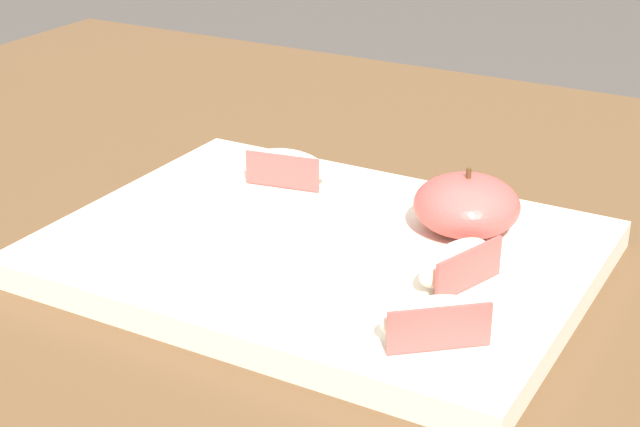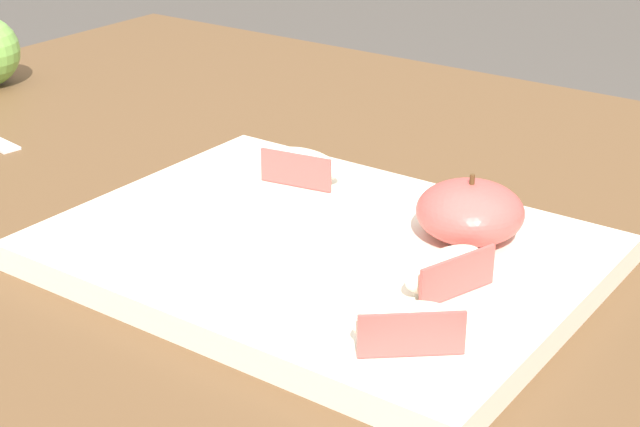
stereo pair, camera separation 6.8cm
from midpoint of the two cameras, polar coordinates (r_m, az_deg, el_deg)
name	(u,v)px [view 2 (the right image)]	position (r m, az deg, el deg)	size (l,w,h in m)	color
dining_table	(461,358)	(0.79, 10.64, -8.29)	(1.45, 0.83, 0.76)	brown
cutting_board	(320,252)	(0.69, 2.81, -2.32)	(0.36, 0.27, 0.02)	beige
apple_half_skin_up	(470,212)	(0.69, 11.45, 0.04)	(0.07, 0.07, 0.05)	#D14C47
apple_wedge_near_knife	(302,165)	(0.78, 1.43, 2.74)	(0.07, 0.03, 0.03)	#F4EACC
apple_wedge_front	(446,270)	(0.62, 10.40, -3.29)	(0.04, 0.07, 0.03)	#F4EACC
apple_wedge_right	(409,325)	(0.56, 8.62, -6.47)	(0.06, 0.06, 0.03)	#F4EACC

